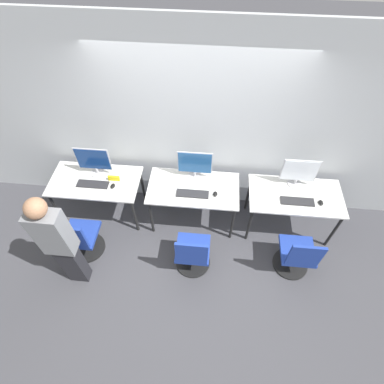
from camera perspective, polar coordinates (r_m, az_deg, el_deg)
name	(u,v)px	position (r m, az deg, el deg)	size (l,w,h in m)	color
ground_plane	(191,237)	(4.55, -0.16, -8.48)	(20.00, 20.00, 0.00)	#3D3D42
wall_back	(197,129)	(3.99, 0.90, 11.91)	(12.00, 0.05, 2.80)	#B7BCC1
desk_left	(96,184)	(4.48, -17.81, 1.41)	(1.26, 0.67, 0.75)	silver
monitor_left	(93,161)	(4.35, -18.26, 5.67)	(0.48, 0.19, 0.46)	#B2B2B7
keyboard_left	(93,184)	(4.37, -18.38, 1.42)	(0.44, 0.13, 0.02)	#262628
mouse_left	(113,186)	(4.26, -14.85, 1.12)	(0.06, 0.09, 0.03)	black
office_chair_left	(81,239)	(4.39, -20.41, -8.45)	(0.48, 0.48, 0.86)	black
person_left	(59,242)	(3.76, -24.06, -8.67)	(0.36, 0.22, 1.68)	#232328
desk_center	(193,191)	(4.18, 0.25, 0.13)	(1.26, 0.67, 0.75)	silver
monitor_center	(195,164)	(4.09, 0.54, 5.27)	(0.48, 0.19, 0.46)	#B2B2B7
keyboard_center	(193,194)	(4.04, 0.11, -0.34)	(0.44, 0.13, 0.02)	#262628
mouse_center	(215,194)	(4.04, 4.45, -0.38)	(0.06, 0.09, 0.03)	black
office_chair_center	(193,254)	(4.02, 0.10, -11.77)	(0.48, 0.48, 0.86)	black
desk_right	(295,199)	(4.34, 18.94, -1.21)	(1.26, 0.67, 0.75)	silver
monitor_right	(299,172)	(4.23, 19.73, 3.58)	(0.48, 0.19, 0.46)	#B2B2B7
keyboard_right	(297,201)	(4.20, 19.44, -1.69)	(0.44, 0.13, 0.02)	#262628
mouse_right	(321,203)	(4.29, 23.34, -1.88)	(0.06, 0.09, 0.03)	black
office_chair_right	(297,256)	(4.23, 19.33, -11.50)	(0.48, 0.48, 0.86)	black
placard_left	(114,178)	(4.32, -14.65, 2.54)	(0.16, 0.03, 0.08)	yellow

